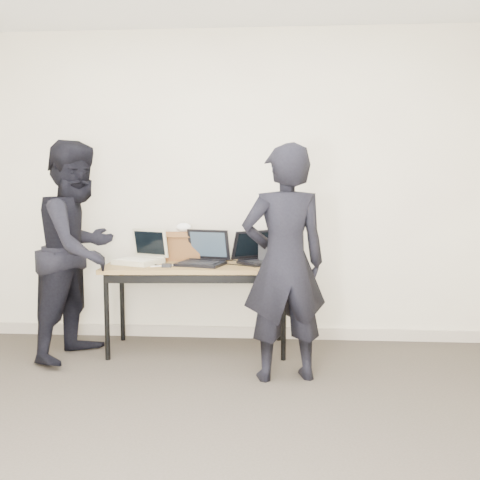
# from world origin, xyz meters

# --- Properties ---
(room) EXTENTS (4.60, 4.60, 2.80)m
(room) POSITION_xyz_m (0.00, 0.00, 1.35)
(room) COLOR #3A342C
(room) RESTS_ON ground
(desk) EXTENTS (1.54, 0.74, 0.72)m
(desk) POSITION_xyz_m (-0.27, 1.86, 0.66)
(desk) COLOR brown
(desk) RESTS_ON ground
(laptop_beige) EXTENTS (0.45, 0.44, 0.28)m
(laptop_beige) POSITION_xyz_m (-0.74, 1.89, 0.78)
(laptop_beige) COLOR #C0B799
(laptop_beige) RESTS_ON desk
(laptop_center) EXTENTS (0.44, 0.43, 0.28)m
(laptop_center) POSITION_xyz_m (-0.22, 1.87, 0.78)
(laptop_center) COLOR black
(laptop_center) RESTS_ON desk
(laptop_right) EXTENTS (0.50, 0.49, 0.26)m
(laptop_right) POSITION_xyz_m (0.23, 1.99, 0.78)
(laptop_right) COLOR black
(laptop_right) RESTS_ON desk
(leather_satchel) EXTENTS (0.36, 0.18, 0.25)m
(leather_satchel) POSITION_xyz_m (-0.45, 2.09, 0.85)
(leather_satchel) COLOR #593417
(leather_satchel) RESTS_ON desk
(tissue) EXTENTS (0.15, 0.12, 0.08)m
(tissue) POSITION_xyz_m (-0.42, 2.09, 1.00)
(tissue) COLOR white
(tissue) RESTS_ON leather_satchel
(equipment_box) EXTENTS (0.29, 0.25, 0.16)m
(equipment_box) POSITION_xyz_m (0.36, 2.05, 0.80)
(equipment_box) COLOR black
(equipment_box) RESTS_ON desk
(power_brick) EXTENTS (0.08, 0.05, 0.03)m
(power_brick) POSITION_xyz_m (-0.49, 1.69, 0.73)
(power_brick) COLOR black
(power_brick) RESTS_ON desk
(cables) EXTENTS (1.00, 0.42, 0.01)m
(cables) POSITION_xyz_m (-0.31, 1.86, 0.72)
(cables) COLOR silver
(cables) RESTS_ON desk
(person_typist) EXTENTS (0.68, 0.53, 1.65)m
(person_typist) POSITION_xyz_m (0.43, 1.26, 0.83)
(person_typist) COLOR black
(person_typist) RESTS_ON ground
(person_observer) EXTENTS (0.85, 0.97, 1.71)m
(person_observer) POSITION_xyz_m (-1.19, 1.66, 0.86)
(person_observer) COLOR black
(person_observer) RESTS_ON ground
(baseboard) EXTENTS (4.50, 0.03, 0.10)m
(baseboard) POSITION_xyz_m (0.00, 2.23, 0.05)
(baseboard) COLOR #B3A694
(baseboard) RESTS_ON ground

